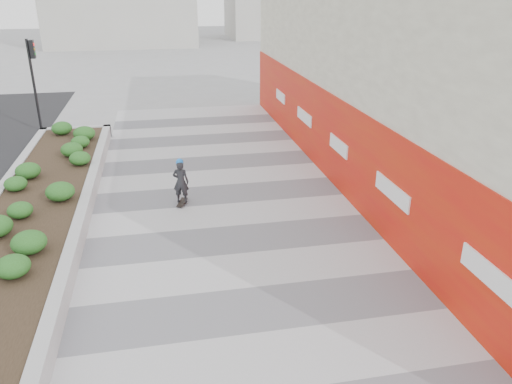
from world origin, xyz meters
TOP-DOWN VIEW (x-y plane):
  - ground at (0.00, 0.00)m, footprint 160.00×160.00m
  - walkway at (0.00, 3.00)m, footprint 8.00×36.00m
  - building at (6.98, 8.98)m, footprint 6.04×24.08m
  - planter at (-5.50, 7.00)m, footprint 3.00×18.00m
  - traffic_signal_near at (-7.23, 17.50)m, footprint 0.33×0.28m
  - manhole_cover at (0.50, 3.00)m, footprint 0.44×0.44m
  - skateboarder at (-1.29, 7.66)m, footprint 0.57×0.75m

SIDE VIEW (x-z plane):
  - ground at x=0.00m, z-range 0.00..0.00m
  - manhole_cover at x=0.50m, z-range 0.00..0.01m
  - walkway at x=0.00m, z-range 0.00..0.01m
  - planter at x=-5.50m, z-range -0.03..0.87m
  - skateboarder at x=-1.29m, z-range 0.01..1.53m
  - traffic_signal_near at x=-7.23m, z-range 0.66..4.86m
  - building at x=6.98m, z-range -0.02..7.98m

